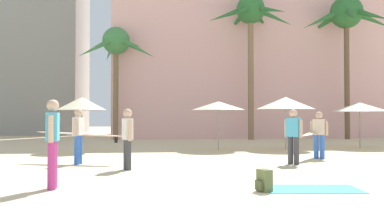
% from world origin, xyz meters
% --- Properties ---
extents(ground, '(120.00, 120.00, 0.00)m').
position_xyz_m(ground, '(0.00, 0.00, 0.00)').
color(ground, beige).
extents(hotel_pink, '(25.25, 10.39, 16.09)m').
position_xyz_m(hotel_pink, '(9.77, 26.71, 8.04)').
color(hotel_pink, beige).
rests_on(hotel_pink, ground).
extents(hotel_tower_gray, '(13.16, 9.08, 23.25)m').
position_xyz_m(hotel_tower_gray, '(-12.66, 32.41, 11.62)').
color(hotel_tower_gray, gray).
rests_on(hotel_tower_gray, ground).
extents(palm_tree_far_left, '(5.71, 5.14, 9.32)m').
position_xyz_m(palm_tree_far_left, '(6.12, 20.13, 7.80)').
color(palm_tree_far_left, '#896B4C').
rests_on(palm_tree_far_left, ground).
extents(palm_tree_left, '(5.05, 4.73, 7.16)m').
position_xyz_m(palm_tree_left, '(-2.46, 20.79, 5.92)').
color(palm_tree_left, brown).
rests_on(palm_tree_left, ground).
extents(palm_tree_center, '(6.62, 6.24, 9.40)m').
position_xyz_m(palm_tree_center, '(12.48, 19.81, 7.92)').
color(palm_tree_center, brown).
rests_on(palm_tree_center, ground).
extents(cafe_umbrella_0, '(2.02, 2.02, 2.26)m').
position_xyz_m(cafe_umbrella_0, '(-3.34, 11.64, 1.99)').
color(cafe_umbrella_0, gray).
rests_on(cafe_umbrella_0, ground).
extents(cafe_umbrella_1, '(2.59, 2.59, 2.32)m').
position_xyz_m(cafe_umbrella_1, '(5.42, 11.77, 2.04)').
color(cafe_umbrella_1, gray).
rests_on(cafe_umbrella_1, ground).
extents(cafe_umbrella_2, '(2.56, 2.56, 2.11)m').
position_xyz_m(cafe_umbrella_2, '(9.22, 12.36, 1.90)').
color(cafe_umbrella_2, gray).
rests_on(cafe_umbrella_2, ground).
extents(cafe_umbrella_3, '(2.35, 2.35, 2.11)m').
position_xyz_m(cafe_umbrella_3, '(2.43, 11.85, 1.92)').
color(cafe_umbrella_3, gray).
rests_on(cafe_umbrella_3, ground).
extents(beach_towel, '(1.92, 1.23, 0.01)m').
position_xyz_m(beach_towel, '(2.45, 1.91, 0.01)').
color(beach_towel, '#4CC6D6').
rests_on(beach_towel, ground).
extents(backpack, '(0.30, 0.34, 0.42)m').
position_xyz_m(backpack, '(1.42, 1.78, 0.20)').
color(backpack, '#576138').
rests_on(backpack, ground).
extents(person_mid_left, '(2.97, 1.37, 1.68)m').
position_xyz_m(person_mid_left, '(-2.78, 7.11, 0.91)').
color(person_mid_left, blue).
rests_on(person_mid_left, ground).
extents(person_mid_right, '(2.10, 2.49, 1.61)m').
position_xyz_m(person_mid_right, '(5.15, 7.82, 0.89)').
color(person_mid_right, blue).
rests_on(person_mid_right, ground).
extents(person_mid_center, '(0.26, 0.61, 1.77)m').
position_xyz_m(person_mid_center, '(-2.63, 2.56, 0.97)').
color(person_mid_center, '#B7337F').
rests_on(person_mid_center, ground).
extents(person_far_right, '(0.46, 0.52, 1.66)m').
position_xyz_m(person_far_right, '(3.66, 6.15, 0.91)').
color(person_far_right, '#3D3D42').
rests_on(person_far_right, ground).
extents(person_far_left, '(0.32, 0.60, 1.65)m').
position_xyz_m(person_far_left, '(-1.27, 5.43, 0.90)').
color(person_far_left, '#3D3D42').
rests_on(person_far_left, ground).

